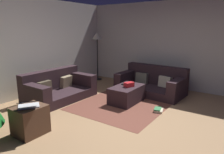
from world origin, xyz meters
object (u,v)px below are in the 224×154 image
Objects in this scene: laptop at (29,105)px; corner_lamp at (97,39)px; couch_right at (152,83)px; couch_left at (58,88)px; book_stack at (158,110)px; ottoman at (127,94)px; tv_remote at (124,85)px; gift_box at (129,85)px; side_table at (30,120)px.

laptop is 0.31× the size of corner_lamp.
laptop is (-3.49, 0.67, 0.28)m from couch_right.
laptop is (-1.59, -1.12, 0.28)m from couch_left.
couch_left is 6.19× the size of book_stack.
couch_right is 1.12m from ottoman.
book_stack is at bearing -105.76° from tv_remote.
laptop is (-2.45, 0.38, 0.14)m from tv_remote.
couch_right is 8.21× the size of gift_box.
corner_lamp is (2.25, 0.46, 1.14)m from couch_left.
gift_box is at bearing 116.17° from couch_left.
ottoman is at bearing 117.17° from couch_left.
side_table is 2.66m from book_stack.
couch_right reaches higher than tv_remote.
book_stack is (-0.19, -1.01, -0.39)m from tv_remote.
book_stack is (0.66, -2.52, -0.24)m from couch_left.
corner_lamp is at bearing 61.92° from book_stack.
ottoman is 4.03× the size of gift_box.
laptop reaches higher than book_stack.
ottoman is 1.78× the size of laptop.
ottoman is at bearing 83.84° from gift_box.
couch_left reaches higher than ottoman.
laptop is at bearing -123.34° from side_table.
gift_box reaches higher than tv_remote.
gift_box is at bearing 81.93° from book_stack.
laptop is at bearing 36.52° from couch_left.
gift_box is 0.44× the size of side_table.
laptop is at bearing 148.36° from book_stack.
tv_remote is (0.07, 0.12, 0.22)m from ottoman.
laptop is (-0.03, -0.05, 0.31)m from side_table.
side_table is at bearing 35.84° from couch_left.
couch_right reaches higher than ottoman.
couch_right is at bearing 137.76° from couch_left.
ottoman is 0.25m from tv_remote.
side_table is 0.99× the size of laptop.
side_table is at bearing -158.07° from corner_lamp.
book_stack is at bearing -32.96° from side_table.
couch_left is 11.17× the size of tv_remote.
gift_box is 0.94m from book_stack.
gift_box is at bearing -13.28° from laptop.
tv_remote is at bearing 77.69° from couch_right.
couch_right is 3.64× the size of side_table.
couch_left is at bearing 114.87° from gift_box.
gift_box is at bearing -117.39° from tv_remote.
corner_lamp reaches higher than couch_right.
tv_remote is at bearing -10.20° from side_table.
tv_remote reaches higher than ottoman.
book_stack is (-0.12, -0.89, -0.17)m from ottoman.
couch_right is 11.82× the size of tv_remote.
side_table reaches higher than ottoman.
corner_lamp is at bearing 54.93° from ottoman.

